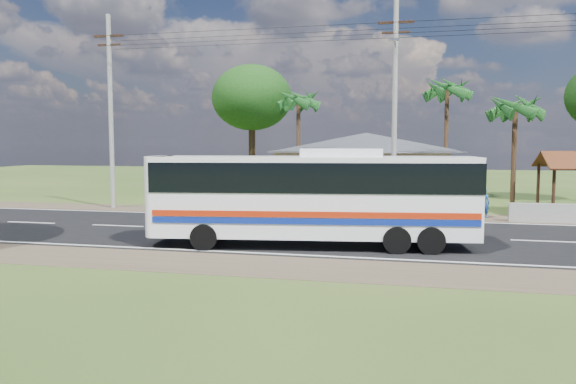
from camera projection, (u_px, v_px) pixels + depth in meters
name	position (u px, v px, depth m)	size (l,w,h in m)	color
ground	(313.00, 233.00, 23.38)	(120.00, 120.00, 0.00)	#2E4A1A
road	(313.00, 233.00, 23.38)	(120.00, 16.00, 0.03)	black
house	(366.00, 161.00, 35.54)	(12.40, 10.00, 5.00)	tan
utility_poles	(388.00, 103.00, 28.58)	(32.80, 2.22, 11.00)	#9E9E99
palm_near	(515.00, 108.00, 31.44)	(2.80, 2.80, 6.70)	#47301E
palm_mid	(447.00, 91.00, 36.47)	(2.80, 2.80, 8.20)	#47301E
palm_far	(298.00, 101.00, 39.22)	(2.80, 2.80, 7.70)	#47301E
tree_behind_house	(252.00, 98.00, 42.02)	(6.00, 6.00, 9.61)	#47301E
coach_bus	(314.00, 191.00, 20.17)	(11.67, 3.97, 3.56)	white
motorcycle	(384.00, 211.00, 27.63)	(0.57, 1.63, 0.85)	black
person	(484.00, 203.00, 28.03)	(0.55, 0.36, 1.51)	navy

